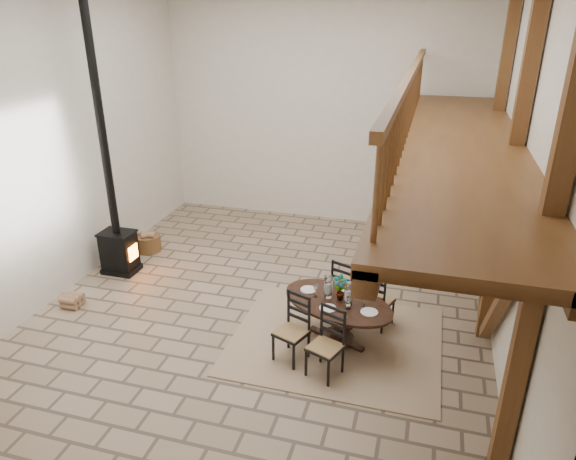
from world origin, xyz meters
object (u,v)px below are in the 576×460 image
(log_basket, at_px, (148,242))
(wood_stove, at_px, (114,214))
(log_stack, at_px, (72,301))
(dining_table, at_px, (337,318))

(log_basket, bearing_deg, wood_stove, -91.49)
(wood_stove, xyz_separation_m, log_basket, (0.02, 0.94, -0.96))
(log_basket, distance_m, log_stack, 2.24)
(wood_stove, height_order, log_stack, wood_stove)
(dining_table, height_order, log_stack, dining_table)
(dining_table, relative_size, wood_stove, 0.42)
(wood_stove, distance_m, log_basket, 1.34)
(dining_table, height_order, log_basket, dining_table)
(log_basket, bearing_deg, log_stack, -92.99)
(wood_stove, relative_size, log_stack, 16.14)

